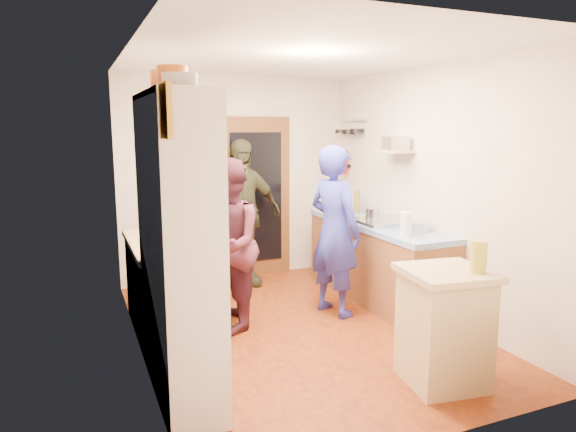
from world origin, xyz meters
TOP-DOWN VIEW (x-y plane):
  - floor at (0.00, 0.00)m, footprint 3.00×4.00m
  - ceiling at (0.00, 0.00)m, footprint 3.00×4.00m
  - wall_back at (0.00, 2.01)m, footprint 3.00×0.02m
  - wall_front at (0.00, -2.01)m, footprint 3.00×0.02m
  - wall_left at (-1.51, 0.00)m, footprint 0.02×4.00m
  - wall_right at (1.51, 0.00)m, footprint 0.02×4.00m
  - door_frame at (0.25, 1.97)m, footprint 0.95×0.06m
  - door_glass at (0.25, 1.94)m, footprint 0.70×0.02m
  - hutch_body at (-1.30, -0.80)m, footprint 0.40×1.20m
  - hutch_top_shelf at (-1.30, -0.80)m, footprint 0.40×1.14m
  - plate_stack at (-1.30, -1.06)m, footprint 0.23×0.23m
  - orange_pot_a at (-1.30, -0.81)m, footprint 0.21×0.21m
  - orange_pot_b at (-1.30, -0.46)m, footprint 0.19×0.19m
  - left_counter_base at (-1.20, 0.45)m, footprint 0.60×1.40m
  - left_counter_top at (-1.20, 0.45)m, footprint 0.64×1.44m
  - toaster at (-1.15, 0.03)m, footprint 0.23×0.17m
  - kettle at (-1.25, 0.34)m, footprint 0.17×0.17m
  - orange_bowl at (-1.12, 0.63)m, footprint 0.18×0.18m
  - chopping_board at (-1.18, 1.01)m, footprint 0.34×0.27m
  - right_counter_base at (1.20, 0.50)m, footprint 0.60×2.20m
  - right_counter_top at (1.20, 0.50)m, footprint 0.62×2.22m
  - hob at (1.20, 0.44)m, footprint 0.55×0.58m
  - pot_on_hob at (1.15, 0.49)m, footprint 0.20×0.20m
  - bottle_a at (1.05, 1.16)m, footprint 0.09×0.09m
  - bottle_b at (1.18, 1.17)m, footprint 0.10×0.10m
  - bottle_c at (1.31, 1.14)m, footprint 0.07×0.07m
  - paper_towel at (1.05, -0.24)m, footprint 0.13×0.13m
  - mixing_bowl at (1.30, -0.09)m, footprint 0.30×0.30m
  - island_base at (0.58, -1.41)m, footprint 0.62×0.62m
  - island_top at (0.58, -1.41)m, footprint 0.70×0.70m
  - cutting_board at (0.54, -1.36)m, footprint 0.39×0.33m
  - oil_jar at (0.74, -1.56)m, footprint 0.13×0.13m
  - pan_rail at (1.46, 1.52)m, footprint 0.02×0.65m
  - pan_hang_a at (1.40, 1.35)m, footprint 0.18×0.18m
  - pan_hang_b at (1.40, 1.55)m, footprint 0.16×0.16m
  - pan_hang_c at (1.40, 1.75)m, footprint 0.17×0.17m
  - wall_shelf at (1.37, 0.45)m, footprint 0.26×0.42m
  - radio at (1.37, 0.45)m, footprint 0.28×0.34m
  - ext_bracket at (1.47, 1.70)m, footprint 0.06×0.10m
  - fire_extinguisher at (1.41, 1.70)m, footprint 0.11×0.11m
  - picture_frame at (-1.48, -1.55)m, footprint 0.03×0.25m
  - person_hob at (0.57, 0.26)m, footprint 0.61×0.75m
  - person_left at (-0.59, 0.33)m, footprint 0.82×0.95m
  - person_back at (-0.07, 1.59)m, footprint 1.10×0.51m

SIDE VIEW (x-z plane):
  - floor at x=0.00m, z-range -0.02..0.00m
  - right_counter_base at x=1.20m, z-range 0.00..0.84m
  - left_counter_base at x=-1.20m, z-range 0.00..0.85m
  - island_base at x=0.58m, z-range 0.00..0.86m
  - person_left at x=-0.59m, z-range 0.00..1.68m
  - right_counter_top at x=1.20m, z-range 0.84..0.90m
  - left_counter_top at x=-1.20m, z-range 0.85..0.90m
  - island_top at x=0.58m, z-range 0.86..0.91m
  - person_hob at x=0.57m, z-range 0.00..1.79m
  - cutting_board at x=0.54m, z-range 0.89..0.91m
  - chopping_board at x=-1.18m, z-range 0.90..0.92m
  - person_back at x=-0.07m, z-range 0.00..1.83m
  - hob at x=1.20m, z-range 0.90..0.94m
  - orange_bowl at x=-1.12m, z-range 0.90..0.98m
  - mixing_bowl at x=1.30m, z-range 0.90..1.00m
  - toaster at x=-1.15m, z-range 0.90..1.06m
  - kettle at x=-1.25m, z-range 0.90..1.06m
  - pot_on_hob at x=1.15m, z-range 0.94..1.07m
  - paper_towel at x=1.05m, z-range 0.90..1.14m
  - oil_jar at x=0.74m, z-range 0.91..1.15m
  - bottle_c at x=1.31m, z-range 0.90..1.18m
  - bottle_a at x=1.05m, z-range 0.90..1.20m
  - door_frame at x=0.25m, z-range 0.00..2.10m
  - door_glass at x=0.25m, z-range 0.20..1.90m
  - bottle_b at x=1.18m, z-range 0.90..1.21m
  - hutch_body at x=-1.30m, z-range 0.00..2.20m
  - wall_back at x=0.00m, z-range 0.00..2.60m
  - wall_front at x=0.00m, z-range 0.00..2.60m
  - wall_left at x=-1.51m, z-range 0.00..2.60m
  - wall_right at x=1.51m, z-range 0.00..2.60m
  - ext_bracket at x=1.47m, z-range 1.43..1.47m
  - fire_extinguisher at x=1.41m, z-range 1.34..1.66m
  - wall_shelf at x=1.37m, z-range 1.69..1.71m
  - radio at x=1.37m, z-range 1.72..1.86m
  - pan_hang_b at x=1.40m, z-range 1.88..1.92m
  - pan_hang_c at x=1.40m, z-range 1.89..1.93m
  - pan_hang_a at x=1.40m, z-range 1.90..1.94m
  - pan_rail at x=1.46m, z-range 2.04..2.06m
  - picture_frame at x=-1.48m, z-range 1.90..2.20m
  - hutch_top_shelf at x=-1.30m, z-range 2.16..2.20m
  - plate_stack at x=-1.30m, z-range 2.20..2.30m
  - orange_pot_a at x=-1.30m, z-range 2.20..2.37m
  - orange_pot_b at x=-1.30m, z-range 2.20..2.37m
  - ceiling at x=0.00m, z-range 2.60..2.62m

